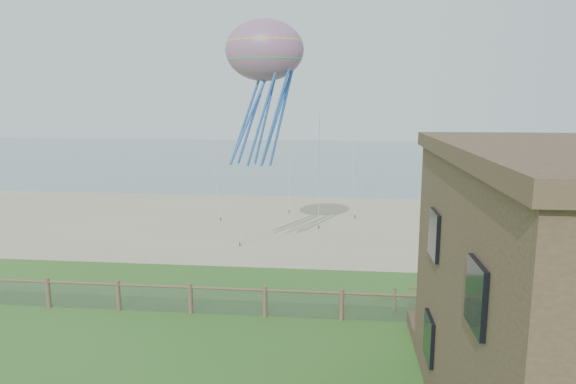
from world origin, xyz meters
name	(u,v)px	position (x,y,z in m)	size (l,w,h in m)	color
sand_beach	(299,223)	(0.00, 22.00, 0.00)	(72.00, 20.00, 0.02)	tan
ocean	(324,157)	(0.00, 66.00, 0.00)	(160.00, 68.00, 0.02)	slate
chainlink_fence	(265,303)	(0.00, 6.00, 0.55)	(36.20, 0.20, 1.25)	brown
picnic_table	(483,327)	(8.03, 5.00, 0.40)	(1.90, 1.43, 0.80)	brown
octopus_kite	(265,91)	(-0.97, 12.75, 8.88)	(3.71, 2.62, 7.64)	#FF5628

